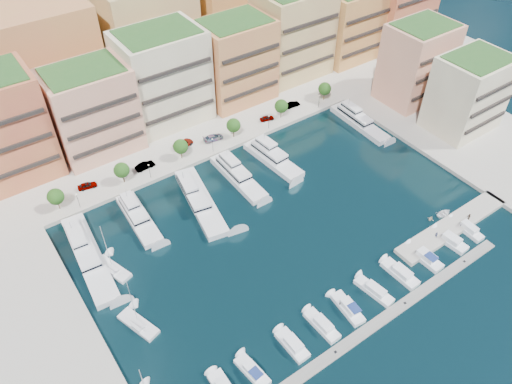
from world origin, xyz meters
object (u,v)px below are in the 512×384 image
Objects in this scene: yacht_3 at (236,174)px; yacht_0 at (87,253)px; tree_0 at (56,197)px; cruiser_7 at (425,257)px; tree_2 at (181,147)px; cruiser_3 at (322,325)px; yacht_4 at (271,157)px; sailboat_1 at (139,325)px; person_0 at (437,235)px; cruiser_6 at (400,274)px; sailboat_2 at (113,269)px; car_4 at (267,118)px; lamppost_2 at (213,143)px; lamppost_0 at (77,198)px; car_2 at (183,144)px; car_5 at (293,104)px; car_1 at (145,166)px; cruiser_1 at (253,372)px; cruiser_2 at (292,345)px; tree_1 at (122,170)px; yacht_6 at (358,120)px; lamppost_3 at (269,120)px; tender_2 at (444,213)px; cruiser_8 at (450,241)px; person_1 at (469,217)px; lamppost_4 at (319,99)px; cruiser_4 at (348,308)px; yacht_1 at (137,216)px; cruiser_5 at (374,291)px; tree_3 at (233,125)px; yacht_2 at (198,198)px; tree_5 at (325,89)px; tender_1 at (431,218)px; car_0 at (87,185)px; cruiser_9 at (467,229)px; lamppost_1 at (149,169)px.

yacht_0 is at bearing -175.64° from yacht_3.
tree_0 is 82.09m from cruiser_7.
tree_2 is 58.29m from cruiser_3.
yacht_4 is 1.44× the size of sailboat_1.
cruiser_7 is 6.55m from person_0.
tree_2 is 0.68× the size of cruiser_6.
sailboat_2 reaches higher than car_4.
tree_0 reaches higher than lamppost_2.
lamppost_0 is 0.32× the size of sailboat_1.
lamppost_2 is at bearing -150.00° from car_2.
car_1 is at bearing 95.24° from car_5.
cruiser_2 is (8.80, 0.02, -0.02)m from cruiser_1.
tree_1 reaches higher than yacht_3.
yacht_6 is at bearing 55.73° from cruiser_6.
lamppost_3 is 62.74m from cruiser_3.
yacht_0 is at bearing 65.79° from tender_2.
yacht_0 is at bearing 140.54° from cruiser_6.
yacht_3 is 45.71m from cruiser_3.
person_1 is (7.88, 1.60, 1.35)m from cruiser_8.
tender_2 is at bearing -103.13° from yacht_6.
lamppost_0 is 36.03m from sailboat_1.
tree_1 and tree_2 have the same top height.
tree_1 is at bearing 94.14° from car_2.
cruiser_4 is at bearing -125.62° from lamppost_4.
tree_0 is 18.87m from yacht_1.
cruiser_8 is at bearing -100.15° from lamppost_4.
car_1 reaches higher than car_4.
yacht_4 is at bearing 79.97° from cruiser_5.
cruiser_6 is 4.67× the size of person_1.
cruiser_1 is 29.35m from cruiser_5.
yacht_4 is at bearing -77.21° from tree_3.
tree_2 is at bearing 74.83° from yacht_2.
person_0 is at bearing 20.70° from cruiser_7.
tender_1 is (-12.07, -51.14, -4.29)m from tree_5.
lamppost_0 is 83.48m from cruiser_8.
yacht_3 reaches higher than car_1.
lamppost_4 is 0.21× the size of yacht_3.
yacht_6 reaches higher than person_0.
car_2 reaches higher than car_0.
tree_0 is 72.41m from cruiser_5.
yacht_2 is at bearing -174.06° from yacht_4.
cruiser_2 is 49.67m from tender_2.
sailboat_2 reaches higher than cruiser_2.
cruiser_4 is 1.00× the size of cruiser_8.
tender_2 is (55.74, -51.80, -4.35)m from tree_1.
cruiser_9 is at bearing -123.82° from person_0.
cruiser_8 is 8.15m from person_1.
yacht_2 is 16.07× the size of person_0.
yacht_3 is (-0.19, -11.26, -2.62)m from lamppost_2.
lamppost_1 is (-58.00, -2.30, -0.92)m from tree_5.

